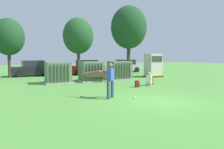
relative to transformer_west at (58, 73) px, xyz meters
name	(u,v)px	position (x,y,z in m)	size (l,w,h in m)	color
ground_plane	(159,101)	(2.66, -8.74, -0.79)	(96.00, 96.00, 0.00)	#51933D
transformer_west	(58,73)	(0.00, 0.00, 0.00)	(2.10, 1.70, 1.62)	#9E9B93
transformer_mid_west	(91,72)	(2.76, 0.07, 0.00)	(2.10, 1.70, 1.62)	#9E9B93
transformer_mid_east	(119,71)	(5.38, 0.06, 0.00)	(2.10, 1.70, 1.62)	#9E9B93
generator_enclosure	(153,66)	(9.60, 0.75, 0.35)	(1.60, 1.40, 2.30)	#262626
park_bench	(96,76)	(2.78, -0.82, -0.25)	(1.84, 0.68, 0.92)	#4C3828
batter	(109,79)	(0.94, -7.02, 0.19)	(1.24, 1.39, 1.74)	#384C75
sports_ball	(135,98)	(2.02, -7.68, -0.74)	(0.09, 0.09, 0.09)	white
seated_spectator	(150,80)	(5.50, -4.18, -0.41)	(0.78, 0.68, 0.96)	tan
backpack	(137,84)	(4.28, -4.46, -0.57)	(0.30, 0.35, 0.44)	maroon
tree_left	(8,37)	(-3.19, 6.45, 3.10)	(2.96, 2.96, 5.66)	#4C3828
tree_center_left	(78,36)	(3.42, 5.49, 3.38)	(3.18, 3.18, 6.08)	#4C3828
tree_center_right	(129,28)	(8.91, 4.36, 4.44)	(3.99, 3.99, 7.63)	#4C3828
parked_car_left_of_center	(32,69)	(-1.06, 7.29, -0.04)	(4.29, 2.10, 1.62)	black
parked_car_right_of_center	(86,68)	(4.72, 6.81, -0.04)	(4.31, 2.14, 1.62)	maroon
parked_car_rightmost	(125,66)	(10.39, 7.67, -0.04)	(4.28, 2.08, 1.62)	#B2B2B7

